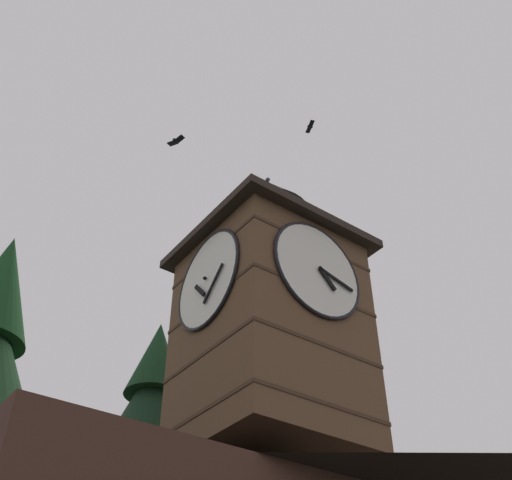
% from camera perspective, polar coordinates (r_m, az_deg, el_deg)
% --- Properties ---
extents(clock_tower, '(4.77, 4.77, 9.37)m').
position_cam_1_polar(clock_tower, '(17.83, 1.24, -7.15)').
color(clock_tower, brown).
rests_on(clock_tower, building_main).
extents(flying_bird_high, '(0.40, 0.72, 0.16)m').
position_cam_1_polar(flying_bird_high, '(22.87, -7.15, 8.72)').
color(flying_bird_high, black).
extents(flying_bird_low, '(0.40, 0.70, 0.13)m').
position_cam_1_polar(flying_bird_low, '(26.30, 4.83, 10.01)').
color(flying_bird_low, black).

